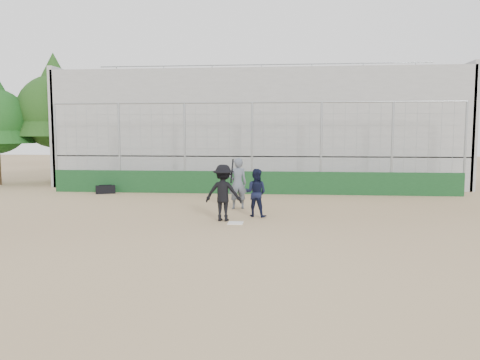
# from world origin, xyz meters

# --- Properties ---
(ground) EXTENTS (90.00, 90.00, 0.00)m
(ground) POSITION_xyz_m (0.00, 0.00, 0.00)
(ground) COLOR olive
(ground) RESTS_ON ground
(home_plate) EXTENTS (0.44, 0.44, 0.02)m
(home_plate) POSITION_xyz_m (0.00, 0.00, 0.01)
(home_plate) COLOR white
(home_plate) RESTS_ON ground
(backstop) EXTENTS (18.10, 0.25, 4.04)m
(backstop) POSITION_xyz_m (0.00, 7.00, 0.96)
(backstop) COLOR #113617
(backstop) RESTS_ON ground
(bleachers) EXTENTS (20.25, 6.70, 6.98)m
(bleachers) POSITION_xyz_m (0.00, 11.95, 2.92)
(bleachers) COLOR gray
(bleachers) RESTS_ON ground
(tree_left) EXTENTS (4.48, 4.48, 7.00)m
(tree_left) POSITION_xyz_m (-11.00, 11.00, 4.39)
(tree_left) COLOR #352313
(tree_left) RESTS_ON ground
(batter_at_plate) EXTENTS (1.16, 0.80, 1.87)m
(batter_at_plate) POSITION_xyz_m (-0.41, 0.39, 0.86)
(batter_at_plate) COLOR black
(batter_at_plate) RESTS_ON ground
(catcher_crouched) EXTENTS (0.90, 0.81, 1.05)m
(catcher_crouched) POSITION_xyz_m (0.53, 1.17, 0.52)
(catcher_crouched) COLOR black
(catcher_crouched) RESTS_ON ground
(umpire) EXTENTS (0.75, 0.61, 1.62)m
(umpire) POSITION_xyz_m (-0.21, 2.74, 0.81)
(umpire) COLOR #4F5765
(umpire) RESTS_ON ground
(equipment_bag) EXTENTS (0.91, 0.67, 0.40)m
(equipment_bag) POSITION_xyz_m (-6.49, 6.44, 0.18)
(equipment_bag) COLOR black
(equipment_bag) RESTS_ON ground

